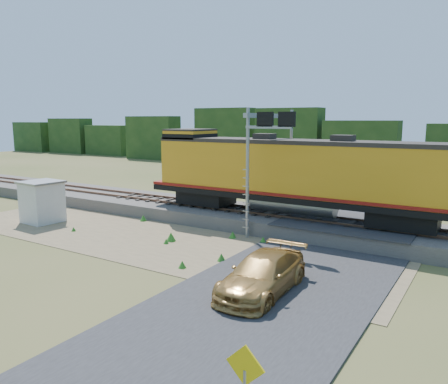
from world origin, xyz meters
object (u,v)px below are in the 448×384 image
Objects in this scene: locomotive at (289,173)px; shed at (42,202)px; signal_gantry at (272,140)px; car at (262,274)px.

locomotive is 15.05m from shed.
signal_gantry is (-0.76, -0.66, 1.88)m from locomotive.
shed is at bearing -155.90° from signal_gantry.
signal_gantry is 10.28m from car.
locomotive is at bearing 28.25° from shed.
locomotive is 3.74× the size of car.
locomotive is 9.94m from car.
signal_gantry is (12.74, 5.70, 3.86)m from shed.
shed is 0.53× the size of car.
car is (3.80, -8.45, -4.46)m from signal_gantry.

